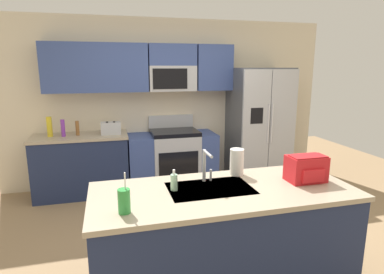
% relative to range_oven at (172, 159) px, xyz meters
% --- Properties ---
extents(ground_plane, '(9.00, 9.00, 0.00)m').
position_rel_range_oven_xyz_m(ground_plane, '(0.04, -1.80, -0.44)').
color(ground_plane, '#997A56').
rests_on(ground_plane, ground).
extents(kitchen_wall_unit, '(5.20, 0.43, 2.60)m').
position_rel_range_oven_xyz_m(kitchen_wall_unit, '(-0.11, 0.28, 1.03)').
color(kitchen_wall_unit, beige).
rests_on(kitchen_wall_unit, ground).
extents(back_counter, '(1.34, 0.63, 0.90)m').
position_rel_range_oven_xyz_m(back_counter, '(-1.36, -0.00, 0.01)').
color(back_counter, '#1E2A4D').
rests_on(back_counter, ground).
extents(range_oven, '(1.36, 0.61, 1.10)m').
position_rel_range_oven_xyz_m(range_oven, '(0.00, 0.00, 0.00)').
color(range_oven, '#B7BABF').
rests_on(range_oven, ground).
extents(refrigerator, '(0.90, 0.76, 1.85)m').
position_rel_range_oven_xyz_m(refrigerator, '(1.43, -0.07, 0.48)').
color(refrigerator, '#4C4F54').
rests_on(refrigerator, ground).
extents(island_counter, '(2.11, 0.89, 0.90)m').
position_rel_range_oven_xyz_m(island_counter, '(-0.08, -2.50, 0.01)').
color(island_counter, '#1E2A4D').
rests_on(island_counter, ground).
extents(toaster, '(0.28, 0.16, 0.18)m').
position_rel_range_oven_xyz_m(toaster, '(-0.92, -0.05, 0.55)').
color(toaster, '#B7BABF').
rests_on(toaster, back_counter).
extents(pepper_mill, '(0.05, 0.05, 0.21)m').
position_rel_range_oven_xyz_m(pepper_mill, '(-1.38, -0.00, 0.56)').
color(pepper_mill, brown).
rests_on(pepper_mill, back_counter).
extents(bottle_purple, '(0.06, 0.06, 0.24)m').
position_rel_range_oven_xyz_m(bottle_purple, '(-1.57, -0.04, 0.58)').
color(bottle_purple, purple).
rests_on(bottle_purple, back_counter).
extents(bottle_yellow, '(0.07, 0.07, 0.28)m').
position_rel_range_oven_xyz_m(bottle_yellow, '(-1.75, 0.01, 0.60)').
color(bottle_yellow, yellow).
rests_on(bottle_yellow, back_counter).
extents(sink_faucet, '(0.08, 0.21, 0.28)m').
position_rel_range_oven_xyz_m(sink_faucet, '(-0.17, -2.31, 0.62)').
color(sink_faucet, '#B7BABF').
rests_on(sink_faucet, island_counter).
extents(drink_cup_green, '(0.08, 0.08, 0.29)m').
position_rel_range_oven_xyz_m(drink_cup_green, '(-0.87, -2.74, 0.54)').
color(drink_cup_green, green).
rests_on(drink_cup_green, island_counter).
extents(soap_dispenser, '(0.06, 0.06, 0.17)m').
position_rel_range_oven_xyz_m(soap_dispenser, '(-0.47, -2.42, 0.53)').
color(soap_dispenser, '#A5D8B2').
rests_on(soap_dispenser, island_counter).
extents(paper_towel_roll, '(0.12, 0.12, 0.24)m').
position_rel_range_oven_xyz_m(paper_towel_roll, '(0.16, -2.20, 0.58)').
color(paper_towel_roll, white).
rests_on(paper_towel_roll, island_counter).
extents(backpack, '(0.32, 0.22, 0.23)m').
position_rel_range_oven_xyz_m(backpack, '(0.67, -2.51, 0.57)').
color(backpack, red).
rests_on(backpack, island_counter).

